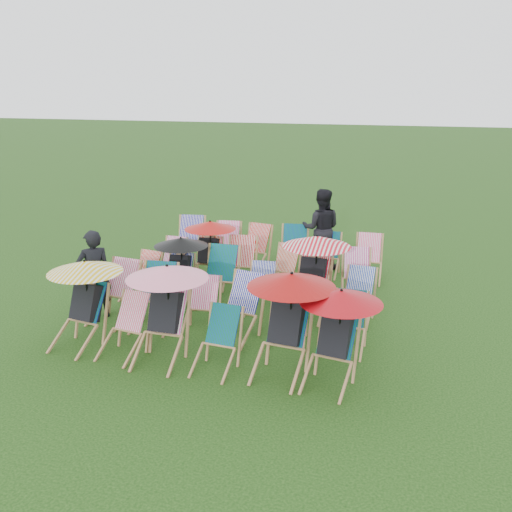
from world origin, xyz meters
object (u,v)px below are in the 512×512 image
(deckchair_0, at_px, (81,302))
(person_rear, at_px, (321,229))
(deckchair_5, at_px, (334,336))
(person_left, at_px, (94,274))
(deckchair_29, at_px, (368,259))

(deckchair_0, distance_m, person_rear, 5.75)
(deckchair_0, bearing_deg, deckchair_5, 7.44)
(deckchair_0, xyz_separation_m, person_left, (-0.40, 1.04, 0.08))
(deckchair_0, distance_m, deckchair_5, 3.94)
(deckchair_0, bearing_deg, person_left, 119.91)
(deckchair_29, bearing_deg, deckchair_5, -92.71)
(deckchair_29, bearing_deg, person_rear, 149.71)
(person_left, bearing_deg, deckchair_0, 70.00)
(person_left, height_order, person_rear, person_rear)
(person_left, bearing_deg, person_rear, -170.31)
(person_left, bearing_deg, deckchair_5, 124.27)
(deckchair_29, height_order, person_rear, person_rear)
(deckchair_0, xyz_separation_m, deckchair_5, (3.94, -0.11, -0.02))
(deckchair_0, height_order, person_left, person_left)
(deckchair_5, distance_m, person_rear, 5.22)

